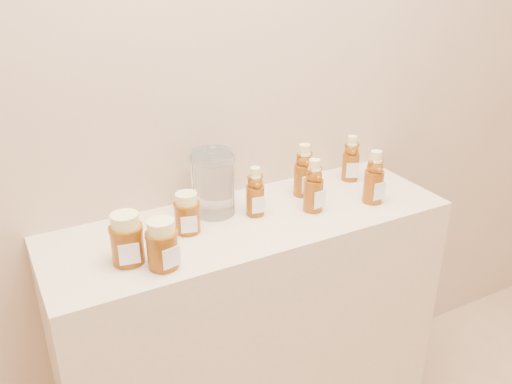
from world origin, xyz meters
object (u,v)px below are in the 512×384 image
display_table (252,341)px  honey_jar_left (127,238)px  bear_bottle_front_left (314,182)px  glass_canister (213,181)px  bear_bottle_back_left (255,188)px

display_table → honey_jar_left: honey_jar_left is taller
display_table → bear_bottle_front_left: 0.58m
bear_bottle_front_left → glass_canister: 0.30m
bear_bottle_back_left → glass_canister: (-0.10, 0.07, 0.02)m
bear_bottle_back_left → honey_jar_left: bear_bottle_back_left is taller
display_table → bear_bottle_front_left: bearing=-10.5°
display_table → glass_canister: size_ratio=5.79×
display_table → glass_canister: bearing=130.2°
bear_bottle_front_left → glass_canister: size_ratio=0.89×
honey_jar_left → bear_bottle_back_left: bearing=21.8°
bear_bottle_back_left → glass_canister: glass_canister is taller
bear_bottle_back_left → display_table: bearing=-128.5°
display_table → bear_bottle_back_left: bear_bottle_back_left is taller
display_table → glass_canister: (-0.08, 0.09, 0.55)m
glass_canister → honey_jar_left: bearing=-153.8°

